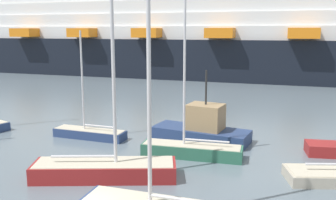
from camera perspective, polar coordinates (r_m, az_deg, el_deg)
The scene contains 5 objects.
sailboat_1 at distance 27.38m, azimuth -12.05°, elevation -4.91°, with size 5.47×1.56×7.70m.
sailboat_5 at distance 19.96m, azimuth -9.76°, elevation -10.32°, with size 7.72×4.18×10.75m.
sailboat_7 at distance 22.89m, azimuth 3.67°, elevation -7.51°, with size 6.24×1.72×9.94m.
fishing_boat_0 at distance 26.21m, azimuth 5.35°, elevation -4.34°, with size 7.12×3.53×5.01m.
cruise_ship at distance 63.18m, azimuth 9.32°, elevation 10.14°, with size 114.86×20.30×22.33m.
Camera 1 is at (7.24, -11.80, 7.70)m, focal length 39.34 mm.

